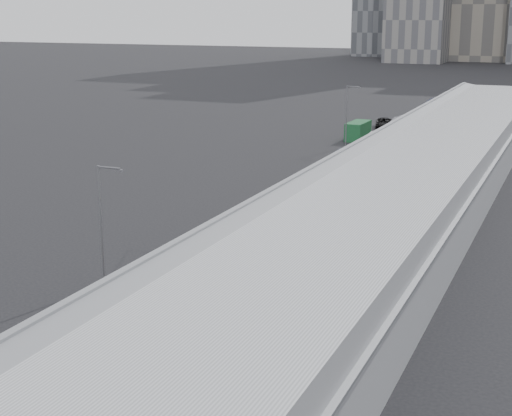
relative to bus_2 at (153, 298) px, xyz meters
The scene contains 21 objects.
sidewalk 21.34m from the bus_2, 72.23° to the left, with size 10.00×170.00×0.12m, color gray.
lane_line 20.72m from the bus_2, 101.17° to the left, with size 0.12×160.00×0.02m, color gold.
depot 22.92m from the bus_2, 62.65° to the left, with size 12.45×160.40×7.20m.
bus_2 is the anchor object (origin of this frame).
bus_3 11.93m from the bus_2, 90.36° to the left, with size 3.27×13.24×3.84m.
bus_4 27.54m from the bus_2, 90.24° to the left, with size 2.71×12.08×3.52m.
bus_5 43.01m from the bus_2, 91.16° to the left, with size 3.12×12.22×3.54m.
bus_6 54.30m from the bus_2, 89.94° to the left, with size 3.57×13.74×3.97m.
bus_7 70.14m from the bus_2, 90.12° to the left, with size 4.10×13.86×3.99m.
bus_8 83.15m from the bus_2, 90.33° to the left, with size 2.81×12.55×3.66m.
bus_9 98.76m from the bus_2, 90.21° to the left, with size 3.33×13.79×4.00m.
bus_10 110.94m from the bus_2, 90.36° to the left, with size 3.29×12.11×3.50m.
tree_1 3.80m from the bus_2, 10.59° to the left, with size 2.54×2.54×4.98m.
tree_2 21.50m from the bus_2, 82.00° to the left, with size 2.63×2.63×4.73m.
tree_3 42.73m from the bus_2, 85.11° to the left, with size 1.32×1.32×4.30m.
tree_4 66.19m from the bus_2, 87.28° to the left, with size 2.32×2.32×4.51m.
tree_5 96.50m from the bus_2, 87.81° to the left, with size 1.21×1.21×3.57m.
street_lamp_near 8.47m from the bus_2, 146.34° to the left, with size 2.04×0.22×8.88m.
street_lamp_far 68.49m from the bus_2, 95.97° to the left, with size 2.04×0.22×8.91m.
shipping_container 75.71m from the bus_2, 95.70° to the left, with size 2.50×6.26×2.77m, color #174B27.
suv 89.76m from the bus_2, 94.43° to the left, with size 2.72×5.89×1.64m, color black.
Camera 1 is at (26.90, -6.16, 19.36)m, focal length 55.00 mm.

